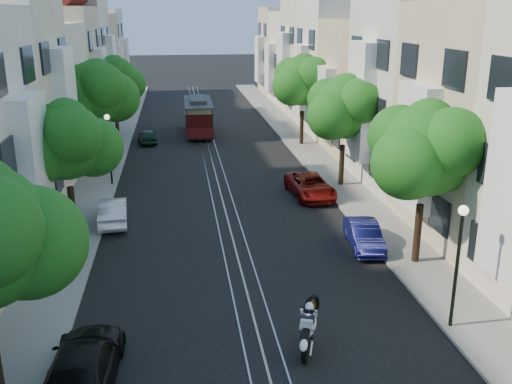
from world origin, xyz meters
name	(u,v)px	position (x,y,z in m)	size (l,w,h in m)	color
ground	(211,157)	(0.00, 28.00, 0.00)	(200.00, 200.00, 0.00)	black
sidewalk_east	(311,153)	(7.25, 28.00, 0.06)	(2.50, 80.00, 0.12)	gray
sidewalk_west	(107,160)	(-7.25, 28.00, 0.06)	(2.50, 80.00, 0.12)	gray
rail_left	(203,158)	(-0.55, 28.00, 0.01)	(0.06, 80.00, 0.02)	gray
rail_slot	(211,157)	(0.00, 28.00, 0.01)	(0.06, 80.00, 0.02)	gray
rail_right	(219,157)	(0.55, 28.00, 0.01)	(0.06, 80.00, 0.02)	gray
lane_line	(211,157)	(0.00, 28.00, 0.00)	(0.08, 80.00, 0.01)	tan
townhouses_east	(377,81)	(11.87, 27.91, 5.18)	(7.75, 72.00, 12.00)	beige
townhouses_west	(29,89)	(-11.87, 27.91, 5.08)	(7.75, 72.00, 11.76)	silver
tree_e_b	(427,152)	(7.26, 8.98, 4.73)	(4.93, 4.08, 6.68)	black
tree_e_c	(345,109)	(7.26, 19.98, 4.60)	(4.84, 3.99, 6.52)	black
tree_e_d	(304,82)	(7.26, 30.98, 4.87)	(5.01, 4.16, 6.85)	black
tree_w_b	(67,144)	(-7.14, 13.98, 4.40)	(4.72, 3.87, 6.27)	black
tree_w_c	(97,94)	(-7.14, 24.98, 5.07)	(5.13, 4.28, 7.09)	black
tree_w_d	(115,81)	(-7.14, 35.98, 4.60)	(4.84, 3.99, 6.52)	black
lamp_east	(459,249)	(6.30, 4.00, 2.85)	(0.32, 0.32, 4.16)	black
lamp_west	(109,139)	(-6.30, 22.00, 2.85)	(0.32, 0.32, 4.16)	black
sportbike_rider	(308,325)	(1.39, 3.46, 0.86)	(1.06, 2.00, 1.52)	black
cable_car	(198,114)	(-0.50, 36.27, 1.66)	(2.34, 7.30, 2.80)	black
parked_car_e_mid	(364,235)	(5.60, 10.87, 0.59)	(1.24, 3.57, 1.18)	#0E1046
parked_car_e_far	(310,186)	(4.93, 18.32, 0.62)	(2.06, 4.46, 1.24)	maroon
parked_car_w_near	(84,364)	(-5.14, 2.61, 0.66)	(1.86, 4.57, 1.33)	black
parked_car_w_mid	(113,211)	(-5.60, 15.52, 0.62)	(1.32, 3.79, 1.25)	white
parked_car_w_far	(147,136)	(-4.66, 33.25, 0.55)	(1.30, 3.22, 1.10)	black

